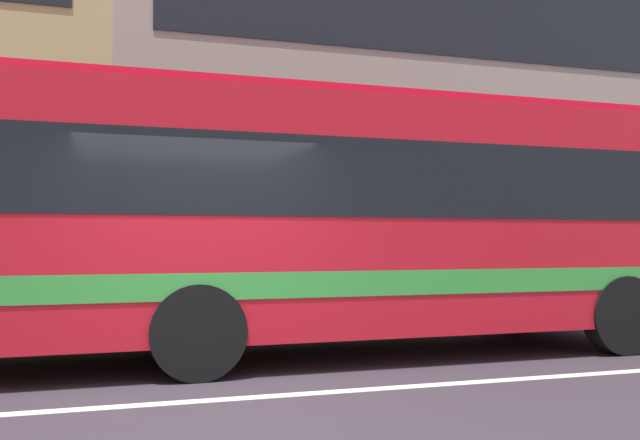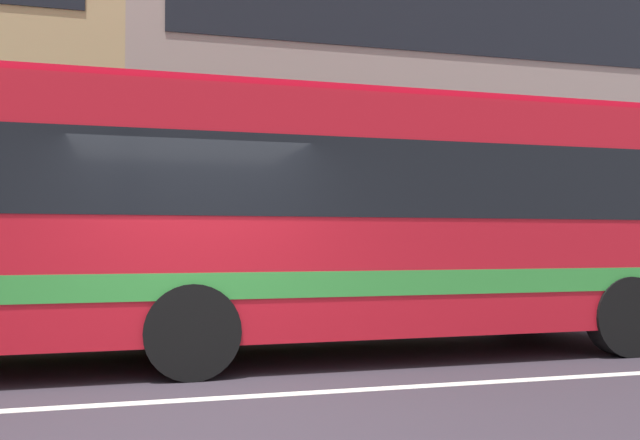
# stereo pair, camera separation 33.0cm
# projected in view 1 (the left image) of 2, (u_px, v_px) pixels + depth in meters

# --- Properties ---
(ground_plane) EXTENTS (160.00, 160.00, 0.00)m
(ground_plane) POSITION_uv_depth(u_px,v_px,m) (210.00, 401.00, 6.09)
(ground_plane) COLOR #312A33
(lane_centre_line) EXTENTS (60.00, 0.16, 0.01)m
(lane_centre_line) POSITION_uv_depth(u_px,v_px,m) (210.00, 400.00, 6.09)
(lane_centre_line) COLOR silver
(lane_centre_line) RESTS_ON ground_plane
(apartment_block_right) EXTENTS (21.86, 9.53, 13.06)m
(apartment_block_right) POSITION_uv_depth(u_px,v_px,m) (450.00, 91.00, 22.89)
(apartment_block_right) COLOR #A18C84
(apartment_block_right) RESTS_ON ground_plane
(transit_bus) EXTENTS (11.35, 2.72, 3.23)m
(transit_bus) POSITION_uv_depth(u_px,v_px,m) (243.00, 213.00, 8.34)
(transit_bus) COLOR red
(transit_bus) RESTS_ON ground_plane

